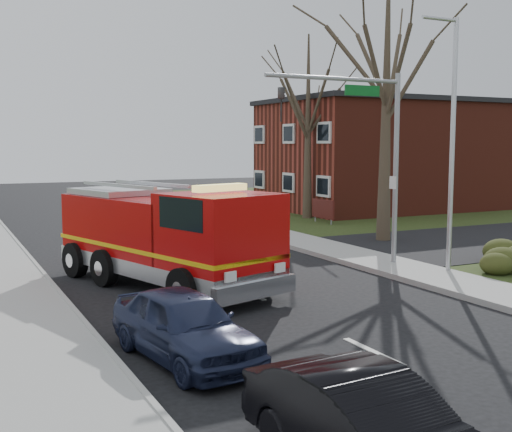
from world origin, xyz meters
name	(u,v)px	position (x,y,z in m)	size (l,w,h in m)	color
ground	(249,293)	(0.00, 0.00, 0.00)	(120.00, 120.00, 0.00)	black
sidewalk_right	(415,272)	(6.20, 0.00, 0.07)	(2.40, 80.00, 0.15)	#9FA09A
sidewalk_left	(26,316)	(-6.20, 0.00, 0.07)	(2.40, 80.00, 0.15)	#9FA09A
brick_building	(387,155)	(19.00, 18.00, 3.66)	(15.40, 10.40, 7.25)	maroon
health_center_sign	(323,209)	(10.50, 12.50, 0.88)	(0.12, 2.00, 1.40)	#481410
hedge_corner	(499,255)	(9.00, -1.00, 0.58)	(2.80, 2.00, 0.90)	#2C3413
bare_tree_near	(387,73)	(9.50, 6.00, 7.41)	(6.00, 6.00, 12.00)	#31271D
bare_tree_far	(308,106)	(11.00, 15.00, 6.49)	(5.25, 5.25, 10.50)	#31271D
traffic_signal_mast	(367,134)	(5.21, 1.50, 4.71)	(5.29, 0.18, 6.80)	gray
streetlight_pole	(451,138)	(7.14, -0.50, 4.55)	(1.48, 0.16, 8.40)	#B7BABF
fire_engine	(167,239)	(-1.86, 1.88, 1.47)	(5.00, 8.54, 3.26)	#AA0708
parked_car_maroon	(185,325)	(-3.71, -4.69, 0.72)	(1.70, 4.23, 1.44)	#1C233F
parked_car_gray	(369,428)	(-3.19, -10.15, 0.69)	(1.46, 4.18, 1.38)	black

